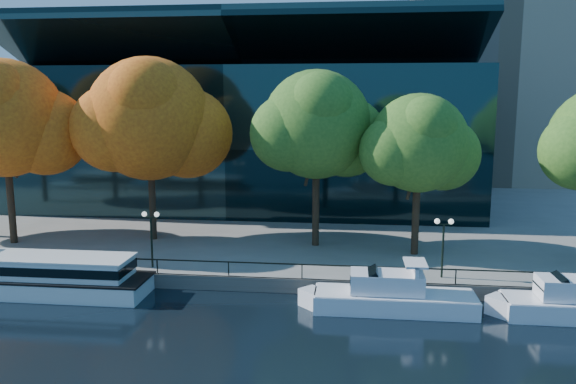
# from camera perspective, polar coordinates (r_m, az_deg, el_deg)

# --- Properties ---
(ground) EXTENTS (160.00, 160.00, 0.00)m
(ground) POSITION_cam_1_polar(r_m,az_deg,el_deg) (36.05, -7.16, -11.51)
(ground) COLOR black
(ground) RESTS_ON ground
(promenade) EXTENTS (90.00, 67.08, 1.00)m
(promenade) POSITION_cam_1_polar(r_m,az_deg,el_deg) (70.60, -0.20, -0.56)
(promenade) COLOR slate
(promenade) RESTS_ON ground
(railing) EXTENTS (88.20, 0.08, 0.99)m
(railing) POSITION_cam_1_polar(r_m,az_deg,el_deg) (38.42, -6.07, -7.10)
(railing) COLOR black
(railing) RESTS_ON promenade
(convention_building) EXTENTS (50.00, 24.57, 21.43)m
(convention_building) POSITION_cam_1_polar(r_m,az_deg,el_deg) (65.72, -4.16, 5.69)
(convention_building) COLOR black
(convention_building) RESTS_ON ground
(tour_boat) EXTENTS (16.66, 3.72, 3.16)m
(tour_boat) POSITION_cam_1_polar(r_m,az_deg,el_deg) (41.46, -24.74, -7.55)
(tour_boat) COLOR silver
(tour_boat) RESTS_ON ground
(cruiser_near) EXTENTS (10.86, 2.80, 3.15)m
(cruiser_near) POSITION_cam_1_polar(r_m,az_deg,el_deg) (35.43, 10.06, -10.28)
(cruiser_near) COLOR white
(cruiser_near) RESTS_ON ground
(cruiser_far) EXTENTS (9.62, 2.67, 3.14)m
(cruiser_far) POSITION_cam_1_polar(r_m,az_deg,el_deg) (37.65, 26.86, -9.97)
(cruiser_far) COLOR white
(cruiser_far) RESTS_ON ground
(tree_1) EXTENTS (11.89, 9.75, 15.06)m
(tree_1) POSITION_cam_1_polar(r_m,az_deg,el_deg) (50.64, -26.74, 6.50)
(tree_1) COLOR black
(tree_1) RESTS_ON promenade
(tree_2) EXTENTS (12.70, 10.41, 15.27)m
(tree_2) POSITION_cam_1_polar(r_m,az_deg,el_deg) (47.90, -13.72, 6.97)
(tree_2) COLOR black
(tree_2) RESTS_ON promenade
(tree_3) EXTENTS (10.77, 8.83, 14.13)m
(tree_3) POSITION_cam_1_polar(r_m,az_deg,el_deg) (44.62, 3.13, 6.61)
(tree_3) COLOR black
(tree_3) RESTS_ON promenade
(tree_4) EXTENTS (9.26, 7.60, 12.27)m
(tree_4) POSITION_cam_1_polar(r_m,az_deg,el_deg) (43.17, 13.32, 4.63)
(tree_4) COLOR black
(tree_4) RESTS_ON promenade
(lamp_1) EXTENTS (1.26, 0.36, 4.03)m
(lamp_1) POSITION_cam_1_polar(r_m,az_deg,el_deg) (40.69, -13.75, -3.41)
(lamp_1) COLOR black
(lamp_1) RESTS_ON promenade
(lamp_2) EXTENTS (1.26, 0.36, 4.03)m
(lamp_2) POSITION_cam_1_polar(r_m,az_deg,el_deg) (38.69, 15.52, -4.15)
(lamp_2) COLOR black
(lamp_2) RESTS_ON promenade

